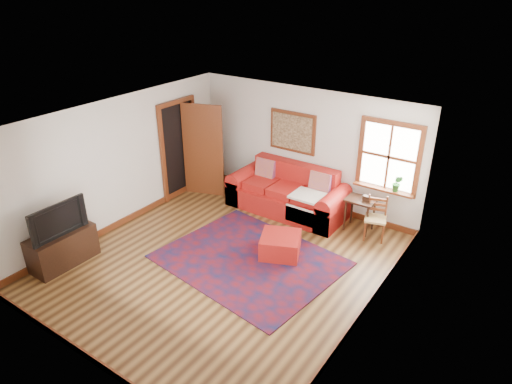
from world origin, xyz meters
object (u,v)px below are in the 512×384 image
Objects in this scene: ladder_back_chair at (376,216)px; media_cabinet at (63,248)px; red_ottoman at (280,245)px; side_table at (360,205)px; red_leather_sofa at (288,196)px.

media_cabinet is (-4.04, -3.82, -0.14)m from ladder_back_chair.
ladder_back_chair is 0.75× the size of media_cabinet.
side_table is (0.78, 1.60, 0.35)m from red_ottoman.
media_cabinet is at bearing -165.18° from red_ottoman.
media_cabinet is (-2.15, -3.85, -0.02)m from red_leather_sofa.
ladder_back_chair is (0.35, -0.09, -0.10)m from side_table.
red_ottoman is at bearing 38.50° from media_cabinet.
media_cabinet is (-2.91, -2.31, 0.11)m from red_ottoman.
red_ottoman is 0.81× the size of ladder_back_chair.
red_leather_sofa is 2.24× the size of media_cabinet.
red_leather_sofa reaches higher than red_ottoman.
side_table is (1.54, 0.06, 0.22)m from red_leather_sofa.
red_ottoman is 1.81m from side_table.
red_leather_sofa is 2.99× the size of ladder_back_chair.
red_leather_sofa is 3.73× the size of side_table.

